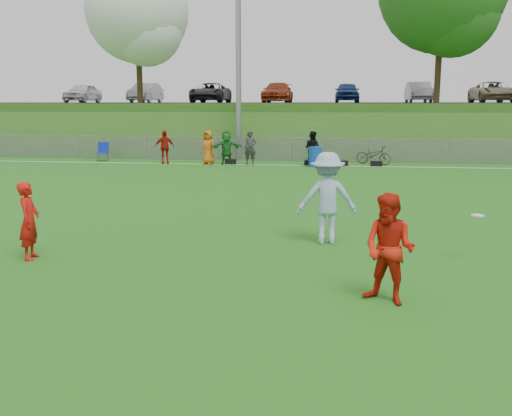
% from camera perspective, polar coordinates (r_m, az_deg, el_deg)
% --- Properties ---
extents(ground, '(120.00, 120.00, 0.00)m').
position_cam_1_polar(ground, '(10.89, -4.35, -5.79)').
color(ground, '#256314').
rests_on(ground, ground).
extents(sideline_far, '(60.00, 0.10, 0.01)m').
position_cam_1_polar(sideline_far, '(28.46, 3.32, 4.29)').
color(sideline_far, white).
rests_on(sideline_far, ground).
extents(fence, '(58.00, 0.06, 1.30)m').
position_cam_1_polar(fence, '(30.39, 3.64, 5.89)').
color(fence, gray).
rests_on(fence, ground).
extents(light_pole, '(1.20, 0.40, 12.15)m').
position_cam_1_polar(light_pole, '(31.67, -1.78, 17.07)').
color(light_pole, gray).
rests_on(light_pole, ground).
extents(berm, '(120.00, 18.00, 3.00)m').
position_cam_1_polar(berm, '(41.30, 4.81, 8.25)').
color(berm, '#295317').
rests_on(berm, ground).
extents(parking_lot, '(120.00, 12.00, 0.10)m').
position_cam_1_polar(parking_lot, '(43.27, 4.99, 10.40)').
color(parking_lot, black).
rests_on(parking_lot, berm).
extents(tree_white_flowering, '(6.30, 6.30, 8.78)m').
position_cam_1_polar(tree_white_flowering, '(37.53, -11.58, 18.31)').
color(tree_white_flowering, black).
rests_on(tree_white_flowering, berm).
extents(car_row, '(32.04, 5.18, 1.44)m').
position_cam_1_polar(car_row, '(42.36, 3.32, 11.46)').
color(car_row, silver).
rests_on(car_row, parking_lot).
extents(spectator_row, '(8.56, 0.96, 1.69)m').
position_cam_1_polar(spectator_row, '(28.74, -2.29, 6.05)').
color(spectator_row, '#A4160B').
rests_on(spectator_row, ground).
extents(gear_bags, '(7.80, 0.36, 0.26)m').
position_cam_1_polar(gear_bags, '(28.48, 5.84, 4.51)').
color(gear_bags, black).
rests_on(gear_bags, ground).
extents(player_red_left, '(0.46, 0.62, 1.54)m').
position_cam_1_polar(player_red_left, '(12.01, -21.74, -1.20)').
color(player_red_left, red).
rests_on(player_red_left, ground).
extents(player_red_center, '(1.04, 0.98, 1.71)m').
position_cam_1_polar(player_red_center, '(8.91, 13.19, -4.02)').
color(player_red_center, red).
rests_on(player_red_center, ground).
extents(player_blue, '(1.40, 0.95, 2.00)m').
position_cam_1_polar(player_blue, '(12.50, 7.11, 0.99)').
color(player_blue, '#96ACD0').
rests_on(player_blue, ground).
extents(frisbee, '(0.24, 0.24, 0.02)m').
position_cam_1_polar(frisbee, '(11.77, 21.30, -0.69)').
color(frisbee, white).
rests_on(frisbee, ground).
extents(recycling_bin, '(0.79, 0.79, 0.97)m').
position_cam_1_polar(recycling_bin, '(27.87, 5.95, 5.11)').
color(recycling_bin, '#1041B1').
rests_on(recycling_bin, ground).
extents(camp_chair, '(0.67, 0.68, 1.01)m').
position_cam_1_polar(camp_chair, '(31.54, -15.06, 5.08)').
color(camp_chair, '#0E25A1').
rests_on(camp_chair, ground).
extents(bicycle, '(1.95, 1.38, 0.97)m').
position_cam_1_polar(bicycle, '(29.39, 11.70, 5.23)').
color(bicycle, '#323235').
rests_on(bicycle, ground).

